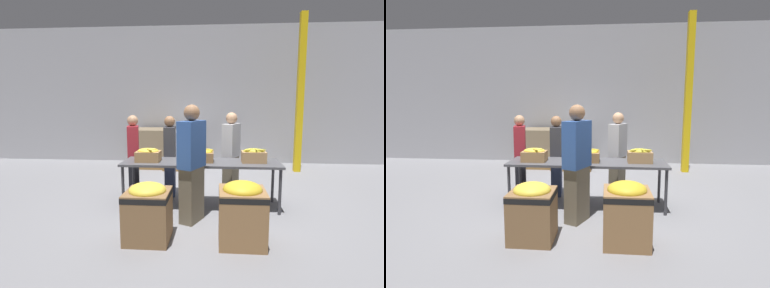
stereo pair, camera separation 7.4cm
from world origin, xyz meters
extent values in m
plane|color=gray|center=(0.00, 0.00, 0.00)|extent=(30.00, 30.00, 0.00)
cube|color=#A8A8AD|center=(0.00, 3.93, 2.00)|extent=(16.00, 0.08, 4.00)
cube|color=#4C4C51|center=(0.00, 0.00, 0.77)|extent=(2.70, 0.75, 0.04)
cylinder|color=#38383D|center=(-1.29, -0.32, 0.38)|extent=(0.05, 0.05, 0.75)
cylinder|color=#38383D|center=(1.29, -0.32, 0.38)|extent=(0.05, 0.05, 0.75)
cylinder|color=#38383D|center=(-1.29, 0.32, 0.38)|extent=(0.05, 0.05, 0.75)
cylinder|color=#38383D|center=(1.29, 0.32, 0.38)|extent=(0.05, 0.05, 0.75)
cube|color=#A37A4C|center=(-0.91, -0.05, 0.88)|extent=(0.41, 0.32, 0.18)
ellipsoid|color=yellow|center=(-0.91, -0.05, 0.98)|extent=(0.37, 0.28, 0.09)
ellipsoid|color=yellow|center=(-0.87, -0.15, 1.01)|extent=(0.17, 0.17, 0.05)
ellipsoid|color=yellow|center=(-0.85, -0.11, 1.01)|extent=(0.20, 0.06, 0.05)
ellipsoid|color=yellow|center=(-0.87, -0.01, 1.00)|extent=(0.18, 0.15, 0.04)
cube|color=olive|center=(0.01, -0.02, 0.88)|extent=(0.40, 0.29, 0.17)
ellipsoid|color=gold|center=(0.01, -0.02, 0.97)|extent=(0.37, 0.24, 0.07)
ellipsoid|color=gold|center=(0.12, -0.04, 0.99)|extent=(0.19, 0.06, 0.04)
ellipsoid|color=gold|center=(0.13, 0.01, 1.00)|extent=(0.19, 0.13, 0.04)
ellipsoid|color=gold|center=(0.08, -0.02, 0.99)|extent=(0.15, 0.15, 0.04)
ellipsoid|color=gold|center=(-0.08, -0.01, 0.99)|extent=(0.16, 0.15, 0.04)
cube|color=tan|center=(0.90, 0.01, 0.89)|extent=(0.41, 0.28, 0.19)
ellipsoid|color=gold|center=(0.90, 0.01, 0.99)|extent=(0.36, 0.22, 0.09)
ellipsoid|color=gold|center=(0.99, -0.07, 1.02)|extent=(0.20, 0.06, 0.05)
ellipsoid|color=gold|center=(0.91, -0.04, 1.02)|extent=(0.07, 0.17, 0.04)
ellipsoid|color=gold|center=(0.82, -0.06, 1.01)|extent=(0.20, 0.11, 0.05)
ellipsoid|color=gold|center=(0.94, 0.05, 1.00)|extent=(0.16, 0.10, 0.05)
cube|color=#6B604C|center=(0.54, 0.66, 0.38)|extent=(0.34, 0.42, 0.77)
cube|color=#B2B2B7|center=(0.54, 0.66, 1.08)|extent=(0.38, 0.48, 0.63)
sphere|color=tan|center=(0.54, 0.66, 1.51)|extent=(0.22, 0.22, 0.22)
cube|color=black|center=(-1.35, 0.59, 0.37)|extent=(0.27, 0.39, 0.74)
cube|color=maroon|center=(-1.35, 0.59, 1.04)|extent=(0.30, 0.46, 0.61)
sphere|color=tan|center=(-1.35, 0.59, 1.45)|extent=(0.21, 0.21, 0.21)
cube|color=#2D3856|center=(-0.63, 0.58, 0.37)|extent=(0.22, 0.37, 0.73)
cube|color=#333338|center=(-0.63, 0.58, 1.04)|extent=(0.24, 0.43, 0.61)
sphere|color=#896042|center=(-0.63, 0.58, 1.44)|extent=(0.21, 0.21, 0.21)
cube|color=#6B604C|center=(-0.10, -0.69, 0.42)|extent=(0.37, 0.46, 0.84)
cube|color=#2D5199|center=(-0.10, -0.69, 1.19)|extent=(0.42, 0.53, 0.70)
sphere|color=#896042|center=(-0.10, -0.69, 1.66)|extent=(0.24, 0.24, 0.24)
cube|color=olive|center=(-0.62, -1.35, 0.33)|extent=(0.57, 0.57, 0.66)
cube|color=black|center=(-0.62, -1.35, 0.61)|extent=(0.58, 0.58, 0.07)
ellipsoid|color=yellow|center=(-0.62, -1.35, 0.67)|extent=(0.49, 0.49, 0.20)
cube|color=olive|center=(0.60, -1.35, 0.35)|extent=(0.59, 0.59, 0.71)
cube|color=black|center=(0.60, -1.35, 0.65)|extent=(0.59, 0.59, 0.07)
ellipsoid|color=gold|center=(0.60, -1.35, 0.72)|extent=(0.50, 0.50, 0.21)
cube|color=yellow|center=(2.37, 2.83, 2.00)|extent=(0.16, 0.16, 4.00)
cube|color=olive|center=(-0.61, 3.08, 0.07)|extent=(1.08, 1.08, 0.13)
cube|color=silver|center=(-0.61, 3.08, 0.57)|extent=(0.99, 0.99, 0.88)
cube|color=olive|center=(-1.53, 3.23, 0.07)|extent=(1.13, 1.13, 0.13)
cube|color=#897556|center=(-1.53, 3.23, 0.59)|extent=(1.04, 1.04, 0.93)
camera|label=1|loc=(0.26, -5.05, 1.82)|focal=28.00mm
camera|label=2|loc=(0.33, -5.05, 1.82)|focal=28.00mm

